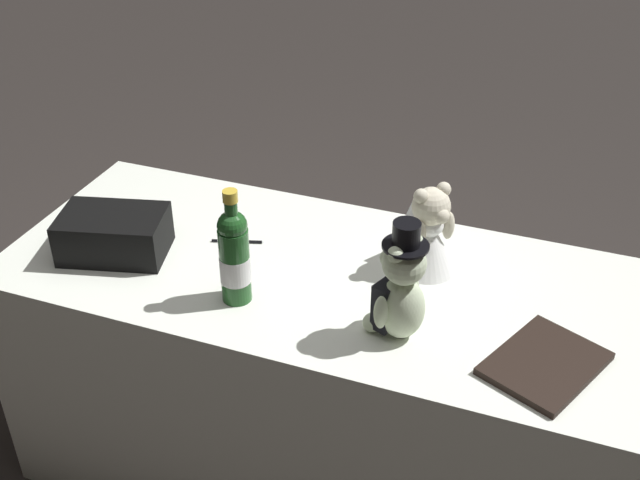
{
  "coord_description": "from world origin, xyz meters",
  "views": [
    {
      "loc": [
        0.59,
        -1.59,
        1.95
      ],
      "look_at": [
        0.0,
        0.0,
        0.85
      ],
      "focal_mm": 44.09,
      "sensor_mm": 36.0,
      "label": 1
    }
  ],
  "objects": [
    {
      "name": "champagne_bottle",
      "position": [
        -0.15,
        -0.18,
        0.89
      ],
      "size": [
        0.08,
        0.08,
        0.31
      ],
      "color": "#1F5121",
      "rests_on": "reception_table"
    },
    {
      "name": "teddy_bear_groom",
      "position": [
        0.26,
        -0.17,
        0.88
      ],
      "size": [
        0.14,
        0.14,
        0.31
      ],
      "color": "beige",
      "rests_on": "reception_table"
    },
    {
      "name": "signing_pen",
      "position": [
        -0.26,
        0.05,
        0.76
      ],
      "size": [
        0.14,
        0.05,
        0.01
      ],
      "color": "black",
      "rests_on": "reception_table"
    },
    {
      "name": "guestbook",
      "position": [
        0.6,
        -0.17,
        0.76
      ],
      "size": [
        0.29,
        0.32,
        0.02
      ],
      "primitive_type": "cube",
      "rotation": [
        0.0,
        0.0,
        -0.42
      ],
      "color": "black",
      "rests_on": "reception_table"
    },
    {
      "name": "teddy_bear_bride",
      "position": [
        0.25,
        0.13,
        0.86
      ],
      "size": [
        0.22,
        0.21,
        0.25
      ],
      "color": "white",
      "rests_on": "reception_table"
    },
    {
      "name": "ground_plane",
      "position": [
        0.0,
        0.0,
        0.0
      ],
      "size": [
        12.0,
        12.0,
        0.0
      ],
      "primitive_type": "plane",
      "color": "#2D2826"
    },
    {
      "name": "reception_table",
      "position": [
        0.0,
        0.0,
        0.38
      ],
      "size": [
        1.7,
        0.73,
        0.75
      ],
      "primitive_type": "cube",
      "color": "white",
      "rests_on": "ground_plane"
    },
    {
      "name": "gift_case_black",
      "position": [
        -0.55,
        -0.11,
        0.81
      ],
      "size": [
        0.32,
        0.25,
        0.12
      ],
      "color": "black",
      "rests_on": "reception_table"
    }
  ]
}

